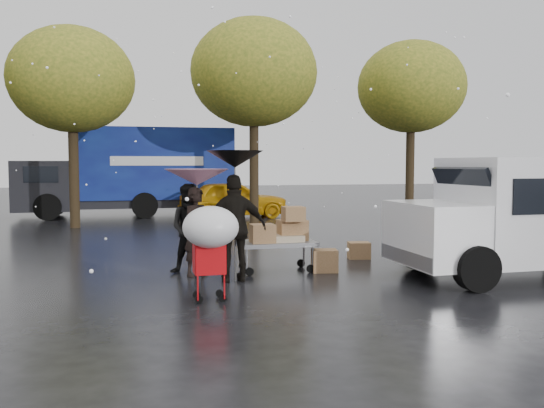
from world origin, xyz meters
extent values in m
plane|color=black|center=(0.00, 0.00, 0.00)|extent=(90.00, 90.00, 0.00)
imported|color=black|center=(-0.55, 0.92, 0.83)|extent=(0.72, 0.65, 1.66)
imported|color=black|center=(-0.64, 1.14, 0.86)|extent=(0.95, 0.82, 1.72)
imported|color=black|center=(0.04, 0.24, 0.95)|extent=(1.12, 0.47, 1.91)
cylinder|color=#4C4C4C|center=(-0.55, 0.92, 0.92)|extent=(0.02, 0.02, 1.84)
cone|color=pink|center=(-0.55, 0.92, 1.84)|extent=(1.19, 1.19, 0.30)
sphere|color=#4C4C4C|center=(-0.55, 0.92, 1.87)|extent=(0.06, 0.06, 0.06)
cylinder|color=#4C4C4C|center=(0.04, 0.24, 1.09)|extent=(0.02, 0.02, 2.17)
cone|color=black|center=(0.04, 0.24, 2.17)|extent=(1.00, 1.00, 0.30)
sphere|color=#4C4C4C|center=(0.04, 0.24, 2.20)|extent=(0.06, 0.06, 0.06)
cube|color=slate|center=(0.98, 0.98, 0.55)|extent=(1.50, 0.80, 0.08)
cylinder|color=slate|center=(0.23, 0.98, 0.80)|extent=(0.04, 0.04, 0.60)
cube|color=brown|center=(1.33, 1.08, 0.79)|extent=(0.55, 0.45, 0.40)
cube|color=brown|center=(0.68, 0.88, 0.77)|extent=(0.45, 0.40, 0.35)
cube|color=brown|center=(1.28, 0.83, 1.13)|extent=(0.40, 0.35, 0.28)
cube|color=tan|center=(1.03, 0.98, 0.65)|extent=(0.90, 0.55, 0.12)
cylinder|color=black|center=(0.38, 0.66, 0.08)|extent=(0.16, 0.05, 0.16)
cylinder|color=black|center=(0.38, 1.30, 0.08)|extent=(0.16, 0.05, 0.16)
cylinder|color=black|center=(1.58, 0.66, 0.08)|extent=(0.16, 0.05, 0.16)
cylinder|color=black|center=(1.58, 1.30, 0.08)|extent=(0.16, 0.05, 0.16)
cube|color=red|center=(-0.61, -1.07, 0.65)|extent=(0.47, 0.41, 0.45)
cylinder|color=red|center=(-0.61, -1.26, 1.02)|extent=(0.42, 0.02, 0.02)
cylinder|color=#4C4C4C|center=(-0.61, -1.26, 0.95)|extent=(0.02, 0.02, 0.60)
ellipsoid|color=white|center=(-0.61, -1.26, 1.15)|extent=(0.84, 0.84, 0.63)
cylinder|color=black|center=(-0.79, -1.23, 0.06)|extent=(0.12, 0.04, 0.12)
cylinder|color=black|center=(-0.79, -0.91, 0.06)|extent=(0.12, 0.04, 0.12)
cylinder|color=black|center=(-0.43, -1.23, 0.06)|extent=(0.12, 0.04, 0.12)
cylinder|color=black|center=(-0.43, -0.91, 0.06)|extent=(0.12, 0.04, 0.12)
cube|color=white|center=(3.52, -0.58, 0.85)|extent=(1.20, 1.95, 1.10)
cube|color=black|center=(4.07, -0.58, 1.70)|extent=(0.37, 1.70, 0.67)
cube|color=slate|center=(2.97, -0.58, 0.45)|extent=(0.12, 1.90, 0.25)
cylinder|color=black|center=(3.72, -1.53, 0.38)|extent=(0.76, 0.28, 0.76)
cylinder|color=black|center=(3.72, 0.37, 0.38)|extent=(0.76, 0.28, 0.76)
cube|color=navy|center=(-0.69, 13.94, 2.10)|extent=(6.00, 2.50, 2.80)
cube|color=black|center=(-4.89, 13.94, 1.25)|extent=(2.20, 2.40, 1.90)
cube|color=black|center=(-1.69, 13.94, 0.55)|extent=(8.00, 2.30, 0.35)
cube|color=white|center=(-0.69, 12.68, 2.20)|extent=(3.50, 0.03, 0.35)
cylinder|color=black|center=(-4.69, 12.79, 0.50)|extent=(1.00, 0.30, 1.00)
cylinder|color=black|center=(-4.69, 15.09, 0.50)|extent=(1.00, 0.30, 1.00)
cylinder|color=black|center=(1.31, 12.79, 0.50)|extent=(1.00, 0.30, 1.00)
cylinder|color=black|center=(1.31, 15.09, 0.50)|extent=(1.00, 0.30, 1.00)
cube|color=brown|center=(1.88, 0.72, 0.22)|extent=(0.54, 0.46, 0.43)
cube|color=brown|center=(3.13, 2.00, 0.18)|extent=(0.53, 0.45, 0.36)
imported|color=orange|center=(2.16, 12.21, 0.72)|extent=(4.24, 1.73, 1.44)
cylinder|color=black|center=(-3.50, 10.00, 2.24)|extent=(0.32, 0.32, 4.48)
ellipsoid|color=#415618|center=(-3.50, 10.00, 4.80)|extent=(4.00, 4.00, 3.40)
cylinder|color=black|center=(2.50, 10.00, 2.45)|extent=(0.32, 0.32, 4.90)
ellipsoid|color=#415618|center=(2.50, 10.00, 5.25)|extent=(4.40, 4.40, 3.74)
cylinder|color=black|center=(8.50, 10.00, 2.31)|extent=(0.32, 0.32, 4.62)
ellipsoid|color=#415618|center=(8.50, 10.00, 4.95)|extent=(4.00, 4.00, 3.40)
camera|label=1|loc=(-1.79, -9.74, 2.09)|focal=38.00mm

